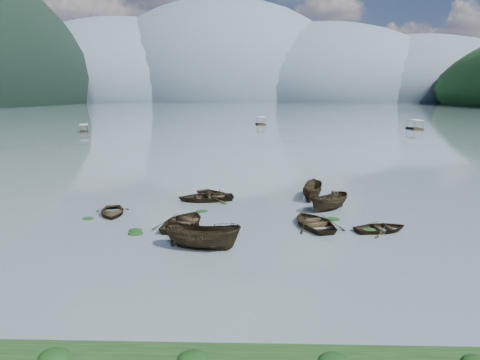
{
  "coord_description": "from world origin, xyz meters",
  "views": [
    {
      "loc": [
        1.07,
        -25.65,
        9.32
      ],
      "look_at": [
        0.0,
        12.0,
        2.0
      ],
      "focal_mm": 32.0,
      "sensor_mm": 36.0,
      "label": 1
    }
  ],
  "objects_px": {
    "rowboat_3": "(314,226)",
    "pontoon_centre": "(261,125)",
    "pontoon_left": "(84,132)",
    "rowboat_0": "(112,214)"
  },
  "relations": [
    {
      "from": "pontoon_left",
      "to": "pontoon_centre",
      "type": "relative_size",
      "value": 0.79
    },
    {
      "from": "rowboat_0",
      "to": "pontoon_left",
      "type": "bearing_deg",
      "value": 96.67
    },
    {
      "from": "rowboat_3",
      "to": "pontoon_centre",
      "type": "relative_size",
      "value": 0.73
    },
    {
      "from": "rowboat_3",
      "to": "pontoon_left",
      "type": "xyz_separation_m",
      "value": [
        -49.91,
        83.97,
        0.0
      ]
    },
    {
      "from": "rowboat_0",
      "to": "rowboat_3",
      "type": "relative_size",
      "value": 0.8
    },
    {
      "from": "rowboat_3",
      "to": "pontoon_centre",
      "type": "xyz_separation_m",
      "value": [
        -1.66,
        117.58,
        0.0
      ]
    },
    {
      "from": "pontoon_centre",
      "to": "rowboat_0",
      "type": "bearing_deg",
      "value": -103.93
    },
    {
      "from": "rowboat_3",
      "to": "pontoon_centre",
      "type": "bearing_deg",
      "value": -105.17
    },
    {
      "from": "rowboat_0",
      "to": "rowboat_3",
      "type": "height_order",
      "value": "rowboat_3"
    },
    {
      "from": "pontoon_left",
      "to": "pontoon_centre",
      "type": "bearing_deg",
      "value": 12.54
    }
  ]
}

